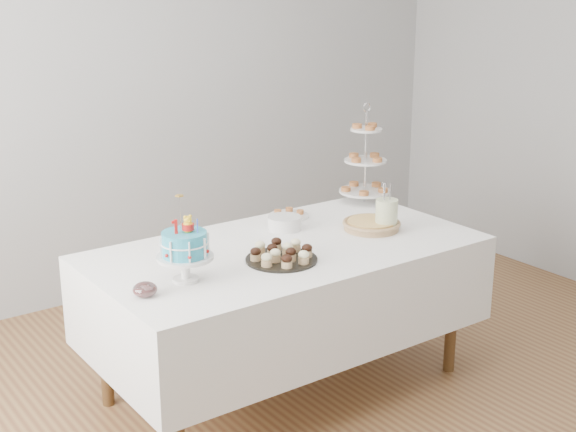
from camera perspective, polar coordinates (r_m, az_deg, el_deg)
floor at (r=4.05m, az=2.36°, el=-13.67°), size 5.00×5.00×0.00m
walls at (r=3.56m, az=2.63°, el=5.38°), size 5.04×4.04×2.70m
table at (r=4.02m, az=-0.18°, el=-5.23°), size 1.92×1.02×0.77m
birthday_cake at (r=3.51m, az=-7.32°, el=-3.01°), size 0.25×0.25×0.38m
cupcake_tray at (r=3.74m, az=-0.47°, el=-2.65°), size 0.34×0.34×0.08m
pie at (r=4.21m, az=5.96°, el=-0.60°), size 0.31×0.31×0.05m
tiered_stand at (r=4.66m, az=5.53°, el=3.91°), size 0.30×0.30×0.58m
plate_stack at (r=4.19m, az=-0.24°, el=-0.49°), size 0.18×0.18×0.07m
pastry_plate at (r=4.41m, az=0.06°, el=0.13°), size 0.22×0.22×0.03m
jam_bowl_a at (r=3.40m, az=-10.13°, el=-5.18°), size 0.10×0.10×0.06m
jam_bowl_b at (r=3.76m, az=-7.47°, el=-2.78°), size 0.11×0.11×0.07m
utensil_pitcher at (r=4.18m, az=7.02°, el=0.15°), size 0.12×0.12×0.26m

